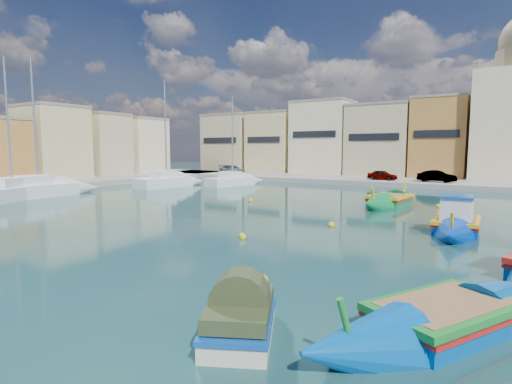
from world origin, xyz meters
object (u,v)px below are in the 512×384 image
Objects in this scene: luzzu_blue_south at (445,321)px; yacht_south at (28,192)px; yacht_midnorth at (177,182)px; yacht_north at (241,181)px; yacht_mid at (56,190)px; luzzu_blue_cabin at (457,225)px; tender_near at (240,319)px; luzzu_green at (390,201)px.

luzzu_blue_south is 0.67× the size of yacht_south.
luzzu_blue_south is 0.68× the size of yacht_midnorth.
yacht_south reaches higher than yacht_north.
luzzu_blue_south is 34.08m from yacht_mid.
luzzu_blue_cabin is 14.87m from tender_near.
yacht_mid is at bearing -177.50° from luzzu_blue_cabin.
luzzu_blue_south is 4.52m from tender_near.
luzzu_blue_south is at bearing -72.94° from luzzu_green.
yacht_north is 0.88× the size of yacht_south.
luzzu_blue_cabin is at bearing -20.45° from yacht_midnorth.
tender_near is at bearing -55.61° from yacht_north.
yacht_north is at bearing 156.37° from luzzu_green.
yacht_mid reaches higher than tender_near.
yacht_south is (-31.93, -3.55, 0.13)m from luzzu_blue_cabin.
tender_near is at bearing -20.74° from yacht_south.
yacht_south is at bearing -113.45° from yacht_north.
luzzu_green is at bearing 96.08° from tender_near.
yacht_mid is (-28.69, 13.25, 0.10)m from tender_near.
luzzu_green is 27.84m from yacht_mid.
luzzu_blue_south is (0.97, -12.01, -0.09)m from luzzu_blue_cabin.
yacht_midnorth is (-25.74, 25.23, 0.08)m from tender_near.
tender_near is 36.87m from yacht_north.
yacht_mid is 2.25m from yacht_south.
tender_near is at bearing -83.92° from luzzu_green.
luzzu_blue_south is 37.07m from yacht_north.
yacht_mid reaches higher than yacht_north.
yacht_south is at bearing 159.26° from tender_near.
luzzu_green is at bearing 123.36° from luzzu_blue_cabin.
yacht_north reaches higher than luzzu_green.
luzzu_blue_cabin is 30.36m from yacht_midnorth.
yacht_midnorth reaches higher than luzzu_blue_south.
luzzu_blue_south is 0.76× the size of yacht_north.
yacht_north is at bearing 124.39° from tender_near.
luzzu_green is at bearing 107.06° from luzzu_blue_south.
yacht_mid is at bearing 161.81° from luzzu_blue_south.
yacht_midnorth is at bearing -133.37° from yacht_north.
luzzu_blue_cabin is 32.13m from yacht_south.
luzzu_blue_cabin is 9.26m from luzzu_green.
yacht_mid reaches higher than luzzu_blue_south.
yacht_north is (-23.54, 15.80, 0.08)m from luzzu_blue_cabin.
luzzu_green is 22.48m from tender_near.
luzzu_green is at bearing 19.08° from yacht_mid.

